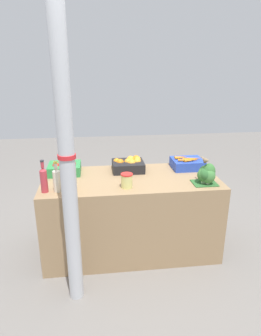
# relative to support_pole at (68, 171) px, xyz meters

# --- Properties ---
(ground_plane) EXTENTS (10.00, 10.00, 0.00)m
(ground_plane) POSITION_rel_support_pole_xyz_m (0.53, 0.62, -1.11)
(ground_plane) COLOR slate
(market_table) EXTENTS (1.69, 0.77, 0.79)m
(market_table) POSITION_rel_support_pole_xyz_m (0.53, 0.62, -0.71)
(market_table) COLOR #937551
(market_table) RESTS_ON ground_plane
(support_pole) EXTENTS (0.13, 0.13, 2.21)m
(support_pole) POSITION_rel_support_pole_xyz_m (0.00, 0.00, 0.00)
(support_pole) COLOR #B7BABF
(support_pole) RESTS_ON ground_plane
(apple_crate) EXTENTS (0.32, 0.27, 0.13)m
(apple_crate) POSITION_rel_support_pole_xyz_m (-0.11, 0.83, -0.26)
(apple_crate) COLOR #2D8442
(apple_crate) RESTS_ON market_table
(orange_crate) EXTENTS (0.32, 0.27, 0.14)m
(orange_crate) POSITION_rel_support_pole_xyz_m (0.54, 0.84, -0.26)
(orange_crate) COLOR black
(orange_crate) RESTS_ON market_table
(carrot_crate) EXTENTS (0.32, 0.27, 0.13)m
(carrot_crate) POSITION_rel_support_pole_xyz_m (1.15, 0.83, -0.27)
(carrot_crate) COLOR #2847B7
(carrot_crate) RESTS_ON market_table
(broccoli_pile) EXTENTS (0.22, 0.19, 0.20)m
(broccoli_pile) POSITION_rel_support_pole_xyz_m (1.20, 0.39, -0.23)
(broccoli_pile) COLOR #2D602D
(broccoli_pile) RESTS_ON market_table
(juice_bottle_ruby) EXTENTS (0.06, 0.06, 0.29)m
(juice_bottle_ruby) POSITION_rel_support_pole_xyz_m (-0.24, 0.38, -0.20)
(juice_bottle_ruby) COLOR #B2333D
(juice_bottle_ruby) RESTS_ON market_table
(juice_bottle_cloudy) EXTENTS (0.07, 0.07, 0.27)m
(juice_bottle_cloudy) POSITION_rel_support_pole_xyz_m (-0.13, 0.38, -0.21)
(juice_bottle_cloudy) COLOR beige
(juice_bottle_cloudy) RESTS_ON market_table
(juice_bottle_golden) EXTENTS (0.07, 0.07, 0.26)m
(juice_bottle_golden) POSITION_rel_support_pole_xyz_m (-0.01, 0.38, -0.21)
(juice_bottle_golden) COLOR gold
(juice_bottle_golden) RESTS_ON market_table
(pickle_jar) EXTENTS (0.11, 0.11, 0.13)m
(pickle_jar) POSITION_rel_support_pole_xyz_m (0.47, 0.40, -0.26)
(pickle_jar) COLOR #D1CC75
(pickle_jar) RESTS_ON market_table
(sparrow_bird) EXTENTS (0.04, 0.14, 0.05)m
(sparrow_bird) POSITION_rel_support_pole_xyz_m (1.18, 0.40, -0.10)
(sparrow_bird) COLOR #4C3D2D
(sparrow_bird) RESTS_ON broccoli_pile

